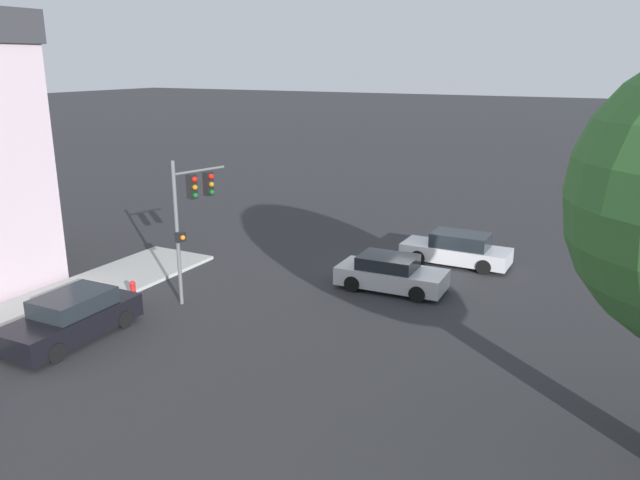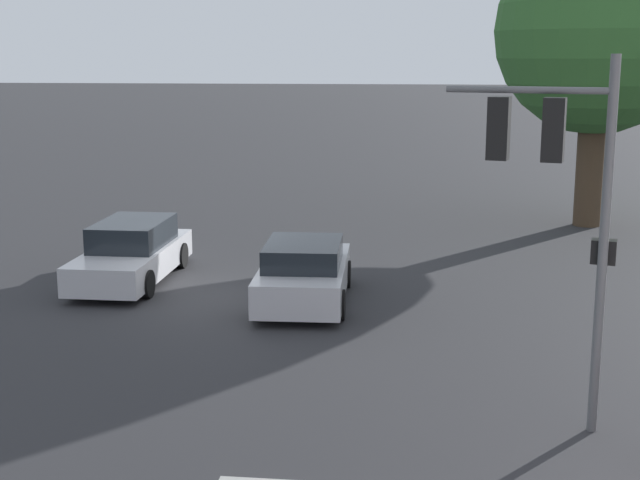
{
  "view_description": "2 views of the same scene",
  "coord_description": "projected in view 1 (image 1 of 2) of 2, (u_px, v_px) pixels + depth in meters",
  "views": [
    {
      "loc": [
        -8.18,
        24.27,
        8.82
      ],
      "look_at": [
        3.32,
        2.35,
        1.74
      ],
      "focal_mm": 35.0,
      "sensor_mm": 36.0,
      "label": 1
    },
    {
      "loc": [
        19.35,
        4.62,
        5.43
      ],
      "look_at": [
        3.23,
        2.76,
        2.05
      ],
      "focal_mm": 50.0,
      "sensor_mm": 36.0,
      "label": 2
    }
  ],
  "objects": [
    {
      "name": "traffic_signal",
      "position": [
        192.0,
        203.0,
        23.06
      ],
      "size": [
        0.72,
        2.49,
        5.45
      ],
      "rotation": [
        0.0,
        0.0,
        2.9
      ],
      "color": "#515456",
      "rests_on": "ground_plane"
    },
    {
      "name": "crossing_car_1",
      "position": [
        391.0,
        274.0,
        24.92
      ],
      "size": [
        4.38,
        2.08,
        1.39
      ],
      "rotation": [
        0.0,
        0.0,
        3.18
      ],
      "color": "#B7B7BC",
      "rests_on": "ground_plane"
    },
    {
      "name": "crossing_car_0",
      "position": [
        457.0,
        250.0,
        28.05
      ],
      "size": [
        4.78,
        1.89,
        1.47
      ],
      "rotation": [
        0.0,
        0.0,
        0.0
      ],
      "color": "#B7B7BC",
      "rests_on": "ground_plane"
    },
    {
      "name": "ground_plane",
      "position": [
        414.0,
        275.0,
        26.74
      ],
      "size": [
        300.0,
        300.0,
        0.0
      ],
      "primitive_type": "plane",
      "color": "#28282B"
    },
    {
      "name": "fire_hydrant",
      "position": [
        133.0,
        292.0,
        23.47
      ],
      "size": [
        0.22,
        0.22,
        0.92
      ],
      "color": "red",
      "rests_on": "ground_plane"
    },
    {
      "name": "parked_car_0",
      "position": [
        72.0,
        318.0,
        20.46
      ],
      "size": [
        2.09,
        4.73,
        1.52
      ],
      "rotation": [
        0.0,
        0.0,
        1.59
      ],
      "color": "black",
      "rests_on": "ground_plane"
    }
  ]
}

